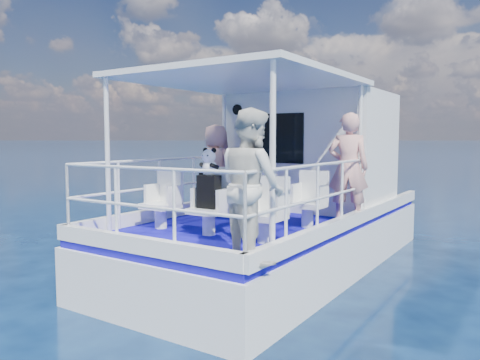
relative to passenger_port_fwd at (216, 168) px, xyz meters
The scene contains 20 objects.
ground 2.24m from the passenger_port_fwd, 31.87° to the right, with size 2000.00×2000.00×0.00m, color #071838.
hull 2.12m from the passenger_port_fwd, 10.57° to the left, with size 3.00×7.00×1.60m, color white.
deck 1.52m from the passenger_port_fwd, 10.57° to the left, with size 2.90×6.90×0.10m, color #100988.
cabin 1.99m from the passenger_port_fwd, 51.06° to the left, with size 2.85×2.00×2.20m, color white.
canopy 2.13m from the passenger_port_fwd, 38.08° to the right, with size 3.00×3.20×0.08m, color white.
canopy_posts 1.63m from the passenger_port_fwd, 39.48° to the right, with size 2.77×2.97×2.20m.
railings 1.85m from the passenger_port_fwd, 47.38° to the right, with size 2.84×3.59×1.00m, color white, non-canonical shape.
seat_port_fwd 0.90m from the passenger_port_fwd, 59.37° to the right, with size 0.48×0.46×0.38m, color white.
seat_center_fwd 1.49m from the passenger_port_fwd, 24.71° to the right, with size 0.48×0.46×0.38m, color white.
seat_stbd_fwd 2.29m from the passenger_port_fwd, 14.91° to the right, with size 0.48×0.46×0.38m, color white.
seat_port_aft 2.00m from the passenger_port_fwd, 79.78° to the right, with size 0.48×0.46×0.38m, color white.
seat_center_aft 2.32m from the passenger_port_fwd, 56.50° to the right, with size 0.48×0.46×0.38m, color white.
seat_stbd_aft 2.90m from the passenger_port_fwd, 41.17° to the right, with size 0.48×0.46×0.38m, color white.
passenger_port_fwd is the anchor object (origin of this frame).
passenger_stbd_fwd 2.50m from the passenger_port_fwd, ahead, with size 0.64×0.42×1.75m, color #EEA39A.
passenger_stbd_aft 3.71m from the passenger_port_fwd, 47.91° to the right, with size 0.81×0.63×1.66m, color silver.
backpack_port 0.74m from the passenger_port_fwd, 62.36° to the right, with size 0.33×0.19×0.44m, color black.
backpack_center 2.28m from the passenger_port_fwd, 56.32° to the right, with size 0.31×0.17×0.46m, color black.
compact_camera 0.72m from the passenger_port_fwd, 63.04° to the right, with size 0.10×0.06×0.06m, color black.
panda 2.29m from the passenger_port_fwd, 56.00° to the right, with size 0.24×0.20×0.37m, color white, non-canonical shape.
Camera 1 is at (3.90, -6.25, 2.23)m, focal length 35.00 mm.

